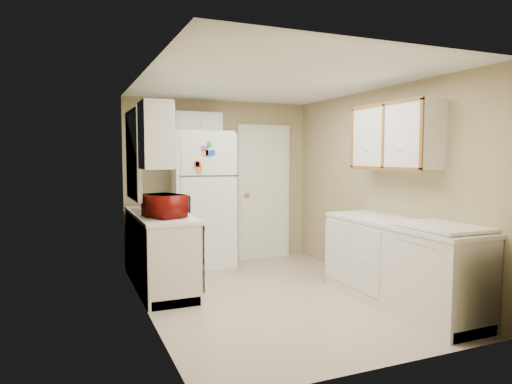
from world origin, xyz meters
name	(u,v)px	position (x,y,z in m)	size (l,w,h in m)	color
floor	(273,296)	(0.00, 0.00, 0.00)	(3.80, 3.80, 0.00)	beige
ceiling	(274,81)	(0.00, 0.00, 2.40)	(3.80, 3.80, 0.00)	white
wall_left	(145,195)	(-1.40, 0.00, 1.20)	(3.80, 3.80, 0.00)	tan
wall_right	(377,187)	(1.40, 0.00, 1.20)	(3.80, 3.80, 0.00)	tan
wall_back	(220,182)	(0.00, 1.90, 1.20)	(2.80, 2.80, 0.00)	tan
wall_front	(383,209)	(0.00, -1.90, 1.20)	(2.80, 2.80, 0.00)	tan
left_counter	(160,250)	(-1.10, 0.90, 0.45)	(0.60, 1.80, 0.90)	silver
dishwasher	(196,254)	(-0.81, 0.30, 0.49)	(0.03, 0.58, 0.72)	black
sink	(157,215)	(-1.10, 1.05, 0.86)	(0.54, 0.74, 0.16)	gray
microwave	(165,204)	(-1.11, 0.48, 1.05)	(0.26, 0.47, 0.31)	maroon
soap_bottle	(150,201)	(-1.12, 1.37, 1.00)	(0.09, 0.09, 0.19)	white
window_blinds	(134,155)	(-1.36, 1.05, 1.60)	(0.10, 0.98, 1.08)	silver
upper_cabinet_left	(156,135)	(-1.25, 0.22, 1.80)	(0.30, 0.45, 0.70)	silver
refrigerator	(202,201)	(-0.37, 1.60, 0.96)	(0.79, 0.77, 1.92)	white
cabinet_over_fridge	(196,127)	(-0.40, 1.75, 2.00)	(0.70, 0.30, 0.40)	silver
interior_door	(264,193)	(0.70, 1.86, 1.02)	(0.86, 0.06, 2.08)	white
right_counter	(400,264)	(1.10, -0.80, 0.45)	(0.60, 2.00, 0.90)	silver
stove	(443,273)	(1.15, -1.35, 0.48)	(0.63, 0.78, 0.95)	white
upper_cabinet_right	(395,137)	(1.25, -0.50, 1.80)	(0.30, 1.20, 0.70)	silver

